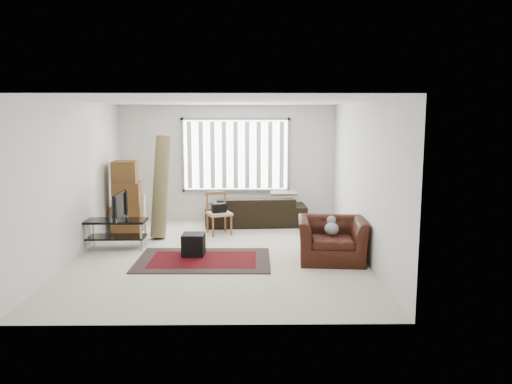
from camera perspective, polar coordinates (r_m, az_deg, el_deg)
room at (r=9.16m, az=-3.83°, el=4.35°), size 6.00×6.02×2.71m
persian_rug at (r=8.65m, az=-6.01°, el=-7.74°), size 2.28×1.54×0.02m
tv_stand at (r=9.63m, az=-15.67°, el=-3.95°), size 1.10×0.49×0.55m
tv at (r=9.55m, az=-15.77°, el=-1.56°), size 0.12×0.89×0.51m
subwoofer at (r=8.89m, az=-7.15°, el=-5.96°), size 0.40×0.40×0.38m
moving_boxes at (r=10.94m, az=-14.56°, el=-0.78°), size 0.65×0.60×1.51m
white_flatpack at (r=11.10m, az=-14.13°, el=-2.25°), size 0.62×0.18×0.78m
rolled_rug at (r=10.25m, az=-10.83°, el=0.59°), size 0.47×0.79×2.06m
sofa at (r=11.24m, az=-0.05°, el=-1.64°), size 2.30×1.09×0.86m
side_chair at (r=10.43m, az=-4.27°, el=-2.21°), size 0.60×0.60×0.87m
armchair at (r=8.60m, az=8.65°, el=-5.06°), size 1.21×1.08×0.84m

